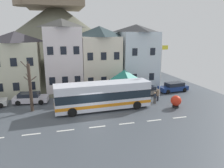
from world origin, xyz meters
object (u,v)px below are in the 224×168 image
(transit_bus, at_px, (103,96))
(pedestrian_00, at_px, (136,94))
(bus_shelter, at_px, (124,75))
(parked_car_01, at_px, (31,98))
(townhouse_04, at_px, (135,56))
(public_bench, at_px, (121,90))
(townhouse_03, at_px, (100,58))
(parked_car_00, at_px, (173,87))
(pedestrian_02, at_px, (158,94))
(hilltop_castle, at_px, (57,37))
(pedestrian_01, at_px, (155,97))
(parked_car_03, at_px, (146,91))
(townhouse_02, at_px, (63,56))
(bare_tree_01, at_px, (30,87))
(flagpole, at_px, (161,68))
(harbour_buoy, at_px, (176,101))
(townhouse_01, at_px, (18,64))

(transit_bus, distance_m, pedestrian_00, 5.54)
(bus_shelter, relative_size, parked_car_01, 0.89)
(townhouse_04, height_order, public_bench, townhouse_04)
(townhouse_03, bearing_deg, bus_shelter, -68.30)
(parked_car_00, xyz_separation_m, pedestrian_02, (-4.53, -3.68, 0.30))
(hilltop_castle, bearing_deg, public_bench, -67.41)
(hilltop_castle, relative_size, pedestrian_01, 27.95)
(parked_car_03, relative_size, pedestrian_02, 2.44)
(parked_car_00, relative_size, pedestrian_01, 3.09)
(townhouse_03, distance_m, bus_shelter, 6.33)
(parked_car_03, bearing_deg, hilltop_castle, -69.00)
(parked_car_00, bearing_deg, pedestrian_01, 33.81)
(townhouse_02, height_order, parked_car_03, townhouse_02)
(townhouse_04, bearing_deg, parked_car_01, -161.73)
(hilltop_castle, relative_size, transit_bus, 3.79)
(bare_tree_01, bearing_deg, bus_shelter, 10.88)
(townhouse_04, xyz_separation_m, parked_car_00, (4.37, -5.24, -4.40))
(hilltop_castle, bearing_deg, parked_car_00, -53.14)
(townhouse_04, distance_m, public_bench, 7.08)
(parked_car_01, bearing_deg, pedestrian_02, -4.19)
(flagpole, bearing_deg, parked_car_00, 31.68)
(bus_shelter, relative_size, flagpole, 0.54)
(transit_bus, distance_m, flagpole, 9.54)
(parked_car_01, relative_size, pedestrian_02, 2.67)
(parked_car_00, xyz_separation_m, harbour_buoy, (-3.58, -6.55, 0.15))
(townhouse_01, distance_m, harbour_buoy, 22.34)
(townhouse_03, xyz_separation_m, parked_car_00, (10.59, -4.66, -4.23))
(townhouse_01, relative_size, pedestrian_01, 5.91)
(townhouse_01, relative_size, transit_bus, 0.80)
(flagpole, relative_size, bare_tree_01, 1.25)
(townhouse_04, distance_m, bus_shelter, 7.64)
(hilltop_castle, relative_size, bare_tree_01, 7.37)
(pedestrian_02, xyz_separation_m, bare_tree_01, (-15.72, 0.40, 1.89))
(townhouse_03, xyz_separation_m, transit_bus, (-1.57, -9.48, -3.29))
(public_bench, bearing_deg, parked_car_01, -173.06)
(parked_car_03, bearing_deg, pedestrian_00, 35.37)
(townhouse_03, xyz_separation_m, parked_car_03, (5.65, -5.35, -4.28))
(transit_bus, relative_size, bus_shelter, 2.88)
(pedestrian_00, bearing_deg, townhouse_03, 115.43)
(townhouse_01, height_order, hilltop_castle, hilltop_castle)
(hilltop_castle, bearing_deg, townhouse_04, -54.08)
(parked_car_01, bearing_deg, pedestrian_00, -2.21)
(flagpole, height_order, bare_tree_01, flagpole)
(pedestrian_01, xyz_separation_m, flagpole, (1.97, 2.40, 3.27))
(transit_bus, bearing_deg, pedestrian_02, 5.81)
(pedestrian_00, bearing_deg, pedestrian_02, -22.08)
(townhouse_02, height_order, bus_shelter, townhouse_02)
(parked_car_01, bearing_deg, townhouse_01, 120.33)
(townhouse_03, height_order, flagpole, townhouse_03)
(transit_bus, xyz_separation_m, pedestrian_01, (6.80, 0.32, -0.70))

